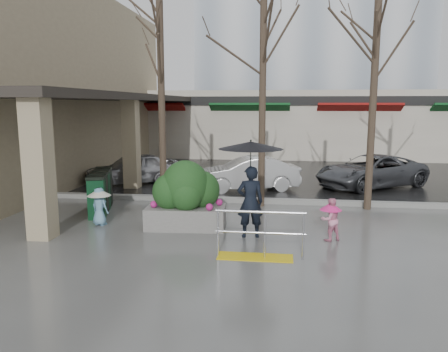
% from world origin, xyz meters
% --- Properties ---
extents(ground, '(120.00, 120.00, 0.00)m').
position_xyz_m(ground, '(0.00, 0.00, 0.00)').
color(ground, '#51514F').
rests_on(ground, ground).
extents(street_asphalt, '(120.00, 36.00, 0.01)m').
position_xyz_m(street_asphalt, '(0.00, 22.00, 0.01)').
color(street_asphalt, black).
rests_on(street_asphalt, ground).
extents(curb, '(120.00, 0.30, 0.15)m').
position_xyz_m(curb, '(0.00, 4.00, 0.07)').
color(curb, gray).
rests_on(curb, ground).
extents(near_building, '(6.00, 18.00, 8.00)m').
position_xyz_m(near_building, '(-9.00, 8.00, 4.00)').
color(near_building, tan).
rests_on(near_building, ground).
extents(canopy_slab, '(2.80, 18.00, 0.25)m').
position_xyz_m(canopy_slab, '(-4.80, 8.00, 3.62)').
color(canopy_slab, '#2D2823').
rests_on(canopy_slab, pillar_front).
extents(pillar_front, '(0.55, 0.55, 3.50)m').
position_xyz_m(pillar_front, '(-3.90, -0.50, 1.75)').
color(pillar_front, tan).
rests_on(pillar_front, ground).
extents(pillar_back, '(0.55, 0.55, 3.50)m').
position_xyz_m(pillar_back, '(-3.90, 6.00, 1.75)').
color(pillar_back, tan).
rests_on(pillar_back, ground).
extents(storefront_row, '(34.00, 6.74, 4.00)m').
position_xyz_m(storefront_row, '(2.00, 17.97, 2.01)').
color(storefront_row, beige).
rests_on(storefront_row, ground).
extents(handrail, '(1.90, 0.50, 1.03)m').
position_xyz_m(handrail, '(1.36, -1.20, 0.38)').
color(handrail, yellow).
rests_on(handrail, ground).
extents(tree_west, '(3.20, 3.20, 6.80)m').
position_xyz_m(tree_west, '(-2.00, 3.60, 5.08)').
color(tree_west, '#382B21').
rests_on(tree_west, ground).
extents(tree_midwest, '(3.20, 3.20, 7.00)m').
position_xyz_m(tree_midwest, '(1.20, 3.60, 5.23)').
color(tree_midwest, '#382B21').
rests_on(tree_midwest, ground).
extents(tree_mideast, '(3.20, 3.20, 6.50)m').
position_xyz_m(tree_mideast, '(4.50, 3.60, 4.86)').
color(tree_mideast, '#382B21').
rests_on(tree_mideast, ground).
extents(woman, '(1.57, 1.57, 2.39)m').
position_xyz_m(woman, '(1.08, 0.24, 1.54)').
color(woman, black).
rests_on(woman, ground).
extents(child_pink, '(0.62, 0.57, 1.03)m').
position_xyz_m(child_pink, '(3.00, 0.22, 0.58)').
color(child_pink, pink).
rests_on(child_pink, ground).
extents(child_blue, '(0.64, 0.64, 1.03)m').
position_xyz_m(child_blue, '(-3.00, 0.79, 0.63)').
color(child_blue, '#71A7CA').
rests_on(child_blue, ground).
extents(planter, '(2.11, 1.22, 1.79)m').
position_xyz_m(planter, '(-0.64, 0.85, 0.86)').
color(planter, gray).
rests_on(planter, ground).
extents(news_boxes, '(1.07, 2.24, 1.22)m').
position_xyz_m(news_boxes, '(-3.59, 2.26, 0.61)').
color(news_boxes, '#0C371C').
rests_on(news_boxes, ground).
extents(car_a, '(3.94, 3.15, 1.26)m').
position_xyz_m(car_a, '(-4.18, 6.84, 0.63)').
color(car_a, '#A2A2A6').
rests_on(car_a, ground).
extents(car_b, '(4.05, 2.36, 1.26)m').
position_xyz_m(car_b, '(0.57, 6.15, 0.63)').
color(car_b, silver).
rests_on(car_b, ground).
extents(car_c, '(4.94, 4.24, 1.26)m').
position_xyz_m(car_c, '(5.32, 7.39, 0.63)').
color(car_c, '#4F5155').
rests_on(car_c, ground).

